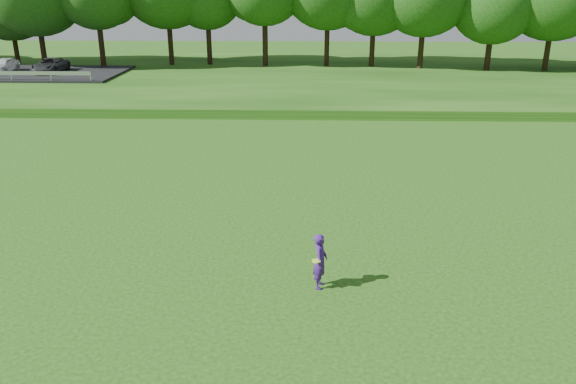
{
  "coord_description": "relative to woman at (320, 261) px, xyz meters",
  "views": [
    {
      "loc": [
        3.78,
        -14.94,
        7.86
      ],
      "look_at": [
        3.24,
        2.73,
        1.3
      ],
      "focal_mm": 35.0,
      "sensor_mm": 36.0,
      "label": 1
    }
  ],
  "objects": [
    {
      "name": "ground",
      "position": [
        -4.24,
        1.27,
        -0.79
      ],
      "size": [
        140.0,
        140.0,
        0.0
      ],
      "primitive_type": "plane",
      "color": "#19460D",
      "rests_on": "ground"
    },
    {
      "name": "walking_path",
      "position": [
        -4.24,
        21.27,
        -0.77
      ],
      "size": [
        130.0,
        1.6,
        0.04
      ],
      "primitive_type": "cube",
      "color": "gray",
      "rests_on": "ground"
    },
    {
      "name": "woman",
      "position": [
        0.0,
        0.0,
        0.0
      ],
      "size": [
        0.47,
        0.67,
        1.58
      ],
      "color": "#411B79",
      "rests_on": "ground"
    },
    {
      "name": "berm",
      "position": [
        -4.24,
        35.27,
        -0.49
      ],
      "size": [
        130.0,
        30.0,
        0.6
      ],
      "primitive_type": "cube",
      "color": "#19460D",
      "rests_on": "ground"
    }
  ]
}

